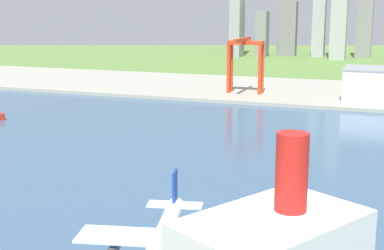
% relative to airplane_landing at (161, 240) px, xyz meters
% --- Properties ---
extents(ground_plane, '(2400.00, 2400.00, 0.00)m').
position_rel_airplane_landing_xyz_m(ground_plane, '(-25.91, 161.49, -23.94)').
color(ground_plane, '#5A7D3A').
extents(water_bay, '(840.00, 360.00, 0.15)m').
position_rel_airplane_landing_xyz_m(water_bay, '(-25.91, 101.49, -23.86)').
color(water_bay, '#385675').
rests_on(water_bay, ground).
extents(industrial_pier, '(840.00, 140.00, 2.50)m').
position_rel_airplane_landing_xyz_m(industrial_pier, '(-25.91, 351.49, -22.69)').
color(industrial_pier, '#9B9B8B').
rests_on(industrial_pier, ground).
extents(airplane_landing, '(34.65, 41.66, 12.09)m').
position_rel_airplane_landing_xyz_m(airplane_landing, '(0.00, 0.00, 0.00)').
color(airplane_landing, white).
extents(port_crane_red, '(26.96, 42.26, 42.55)m').
position_rel_airplane_landing_xyz_m(port_crane_red, '(-68.44, 317.91, 9.34)').
color(port_crane_red, red).
rests_on(port_crane_red, industrial_pier).
extents(warehouse_main, '(48.72, 39.09, 22.64)m').
position_rel_airplane_landing_xyz_m(warehouse_main, '(29.12, 322.80, -10.09)').
color(warehouse_main, white).
rests_on(warehouse_main, industrial_pier).
extents(distant_skyline, '(183.17, 68.56, 155.96)m').
position_rel_airplane_landing_xyz_m(distant_skyline, '(-78.60, 676.15, 37.55)').
color(distant_skyline, gray).
rests_on(distant_skyline, ground).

